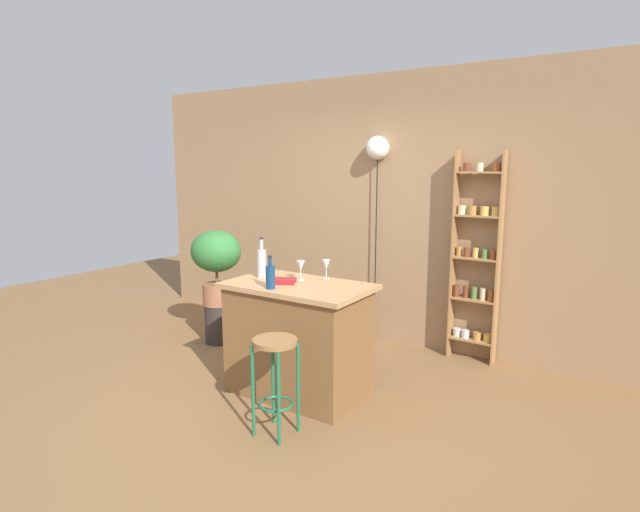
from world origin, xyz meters
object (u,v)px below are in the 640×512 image
potted_plant (216,258)px  bottle_soda_blue (270,276)px  cookbook (282,281)px  spice_shelf (476,259)px  wine_glass_center (326,265)px  bar_stool (275,365)px  plant_stool (219,323)px  bottle_sauce_amber (262,262)px  wine_glass_left (301,266)px  pendant_globe_light (378,150)px

potted_plant → bottle_soda_blue: potted_plant is taller
bottle_soda_blue → cookbook: bearing=100.6°
spice_shelf → wine_glass_center: size_ratio=12.26×
spice_shelf → bar_stool: bearing=-108.9°
bottle_soda_blue → wine_glass_center: bottle_soda_blue is taller
spice_shelf → wine_glass_center: (-0.89, -1.24, 0.05)m
bottle_soda_blue → wine_glass_center: (0.18, 0.52, 0.02)m
plant_stool → potted_plant: potted_plant is taller
cookbook → bottle_sauce_amber: bearing=138.6°
wine_glass_left → pendant_globe_light: (-0.02, 1.42, 0.98)m
wine_glass_center → pendant_globe_light: (-0.18, 1.26, 0.98)m
spice_shelf → cookbook: bearing=-125.5°
bottle_soda_blue → cookbook: size_ratio=1.24×
plant_stool → bottle_sauce_amber: 1.43m
pendant_globe_light → wine_glass_left: bearing=-89.0°
spice_shelf → bottle_soda_blue: bearing=-121.4°
bar_stool → wine_glass_left: (-0.31, 0.75, 0.54)m
bottle_sauce_amber → pendant_globe_light: 1.82m
wine_glass_left → cookbook: wine_glass_left is taller
plant_stool → bottle_soda_blue: size_ratio=1.60×
wine_glass_center → spice_shelf: bearing=54.2°
potted_plant → pendant_globe_light: size_ratio=0.37×
wine_glass_left → pendant_globe_light: 1.73m
wine_glass_center → pendant_globe_light: bearing=98.0°
potted_plant → bottle_soda_blue: 1.56m
plant_stool → pendant_globe_light: bearing=36.6°
bar_stool → spice_shelf: 2.32m
wine_glass_center → bottle_soda_blue: bearing=-109.2°
bar_stool → wine_glass_left: bearing=112.5°
bottle_sauce_amber → cookbook: 0.31m
bottle_sauce_amber → wine_glass_left: bottle_sauce_amber is taller
potted_plant → cookbook: potted_plant is taller
bar_stool → cookbook: (-0.38, 0.59, 0.44)m
bottle_soda_blue → bar_stool: bearing=-48.7°
bar_stool → potted_plant: potted_plant is taller
bar_stool → plant_stool: 2.07m
spice_shelf → wine_glass_left: bearing=-126.9°
bottle_soda_blue → wine_glass_left: bottle_soda_blue is taller
plant_stool → wine_glass_center: wine_glass_center is taller
potted_plant → wine_glass_left: bearing=-16.8°
potted_plant → bottle_soda_blue: (1.35, -0.78, 0.11)m
bottle_sauce_amber → bar_stool: bearing=-45.5°
wine_glass_left → plant_stool: bearing=163.2°
bar_stool → wine_glass_left: size_ratio=4.27×
potted_plant → spice_shelf: bearing=21.9°
potted_plant → cookbook: bearing=-24.1°
plant_stool → bottle_soda_blue: 1.76m
bar_stool → spice_shelf: spice_shelf is taller
plant_stool → bar_stool: bearing=-34.8°
bottle_sauce_amber → bottle_soda_blue: (0.31, -0.28, -0.03)m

